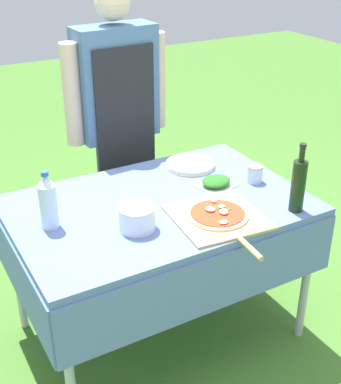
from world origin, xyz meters
name	(u,v)px	position (x,y,z in m)	size (l,w,h in m)	color
ground_plane	(160,330)	(0.00, 0.00, 0.00)	(12.00, 12.00, 0.00)	#477A2D
prep_table	(159,217)	(0.00, 0.00, 0.68)	(1.36, 0.90, 0.76)	#607AB7
person_cook	(118,111)	(0.13, 0.73, 0.97)	(0.61, 0.22, 1.64)	#4C4C51
pizza_on_peel	(218,217)	(0.16, -0.26, 0.77)	(0.41, 0.56, 0.05)	tan
oil_bottle	(298,185)	(0.50, -0.36, 0.89)	(0.06, 0.06, 0.32)	black
water_bottle	(48,201)	(-0.50, 0.04, 0.88)	(0.08, 0.08, 0.26)	silver
herb_container	(216,182)	(0.32, 0.01, 0.78)	(0.20, 0.18, 0.05)	silver
mixing_tub	(137,218)	(-0.19, -0.15, 0.81)	(0.16, 0.16, 0.10)	silver
plate_stack	(190,165)	(0.33, 0.27, 0.77)	(0.26, 0.26, 0.02)	beige
sauce_jar	(255,175)	(0.52, -0.04, 0.80)	(0.08, 0.08, 0.09)	silver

